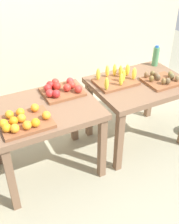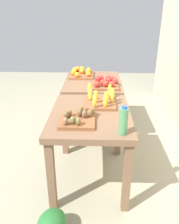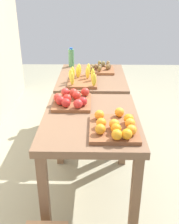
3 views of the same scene
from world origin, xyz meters
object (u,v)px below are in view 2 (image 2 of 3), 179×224
Objects in this scene: display_table_right at (90,123)px; kiwi_bin at (78,118)px; cardboard_produce_box at (110,103)px; banana_crate at (101,99)px; wicker_basket at (75,101)px; apple_bin at (106,83)px; orange_bin at (81,73)px; water_bottle at (123,121)px; display_table_left at (93,88)px.

kiwi_bin reaches higher than display_table_right.
kiwi_bin is 2.27m from cardboard_produce_box.
wicker_basket is at bearing -165.40° from banana_crate.
apple_bin is at bearing 24.86° from wicker_basket.
display_table_right is 2.36× the size of banana_crate.
orange_bin reaches higher than display_table_right.
wicker_basket is (-2.00, -0.35, -0.56)m from display_table_right.
banana_crate is 0.69m from water_bottle.
wicker_basket is at bearing -170.06° from display_table_right.
apple_bin is 1.60× the size of water_bottle.
display_table_right is at bearing -23.10° from banana_crate.
banana_crate reaches higher than display_table_left.
orange_bin is 1.81× the size of water_bottle.
banana_crate reaches higher than kiwi_bin.
cardboard_produce_box is at bearing 173.38° from banana_crate.
kiwi_bin is at bearing -4.83° from display_table_left.
apple_bin is at bearing 34.31° from display_table_left.
water_bottle reaches higher than display_table_right.
wicker_basket is (-2.41, -0.63, -0.79)m from water_bottle.
apple_bin is at bearing 164.82° from kiwi_bin.
banana_crate is 1.22× the size of kiwi_bin.
apple_bin reaches higher than kiwi_bin.
kiwi_bin is at bearing -25.98° from banana_crate.
orange_bin is at bearing -177.29° from kiwi_bin.
apple_bin reaches higher than display_table_right.
orange_bin is 1.27× the size of kiwi_bin.
kiwi_bin is 1.42× the size of water_bottle.
water_bottle is 0.63× the size of cardboard_produce_box.
orange_bin is 1.84m from water_bottle.
display_table_left is at bearing -173.08° from banana_crate.
display_table_left is 1.00× the size of display_table_right.
wicker_basket is (-2.20, -0.24, -0.71)m from kiwi_bin.
banana_crate is (0.87, 0.11, 0.17)m from display_table_left.
display_table_right reaches higher than cardboard_produce_box.
water_bottle is 2.62m from wicker_basket.
display_table_left reaches higher than cardboard_produce_box.
water_bottle is at bearing 14.72° from orange_bin.
water_bottle is at bearing 4.72° from apple_bin.
display_table_left is 1.02m from cardboard_produce_box.
apple_bin is at bearing 168.45° from display_table_right.
kiwi_bin reaches higher than display_table_left.
display_table_left is 1.33m from kiwi_bin.
display_table_left is 1.10m from wicker_basket.
display_table_right is at bearing 0.00° from display_table_left.
kiwi_bin is 0.90× the size of cardboard_produce_box.
kiwi_bin is at bearing -10.98° from cardboard_produce_box.
cardboard_produce_box is at bearing 171.13° from display_table_right.
water_bottle is (1.28, 0.11, 0.07)m from apple_bin.
kiwi_bin is 2.32m from wicker_basket.
display_table_left is at bearing -145.69° from apple_bin.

